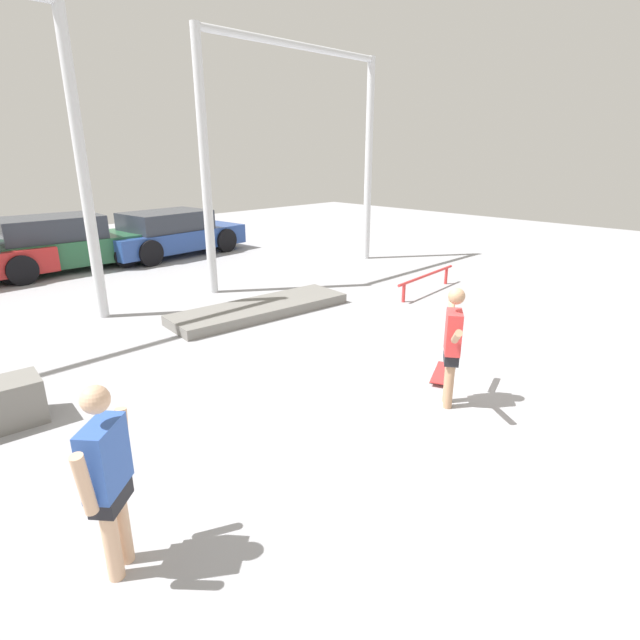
# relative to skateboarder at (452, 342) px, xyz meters

# --- Properties ---
(ground_plane) EXTENTS (36.00, 36.00, 0.00)m
(ground_plane) POSITION_rel_skateboarder_xyz_m (-0.36, 0.77, -0.83)
(ground_plane) COLOR #9E9EA3
(skateboarder) EXTENTS (1.10, 0.79, 1.49)m
(skateboarder) POSITION_rel_skateboarder_xyz_m (0.00, 0.00, 0.00)
(skateboarder) COLOR tan
(skateboarder) RESTS_ON ground_plane
(skateboard) EXTENTS (0.76, 0.49, 0.08)m
(skateboard) POSITION_rel_skateboarder_xyz_m (0.64, 0.48, -0.77)
(skateboard) COLOR red
(skateboard) RESTS_ON ground_plane
(manual_pad) EXTENTS (3.61, 1.40, 0.19)m
(manual_pad) POSITION_rel_skateboarder_xyz_m (0.65, 4.51, -0.74)
(manual_pad) COLOR slate
(manual_pad) RESTS_ON ground_plane
(grind_rail) EXTENTS (2.35, 0.28, 0.42)m
(grind_rail) POSITION_rel_skateboarder_xyz_m (4.19, 3.11, -0.51)
(grind_rail) COLOR red
(grind_rail) RESTS_ON ground_plane
(canopy_support_right) EXTENTS (5.43, 0.20, 5.30)m
(canopy_support_right) POSITION_rel_skateboarder_xyz_m (3.48, 6.46, 2.43)
(canopy_support_right) COLOR silver
(canopy_support_right) RESTS_ON ground_plane
(parked_car_green) EXTENTS (4.43, 2.10, 1.40)m
(parked_car_green) POSITION_rel_skateboarder_xyz_m (-0.74, 11.16, -0.16)
(parked_car_green) COLOR #28603D
(parked_car_green) RESTS_ON ground_plane
(parked_car_blue) EXTENTS (4.39, 2.23, 1.30)m
(parked_car_blue) POSITION_rel_skateboarder_xyz_m (2.33, 10.88, -0.20)
(parked_car_blue) COLOR #284793
(parked_car_blue) RESTS_ON ground_plane
(bystander) EXTENTS (0.59, 0.52, 1.52)m
(bystander) POSITION_rel_skateboarder_xyz_m (-3.98, 0.35, -0.00)
(bystander) COLOR #DBAD89
(bystander) RESTS_ON ground_plane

